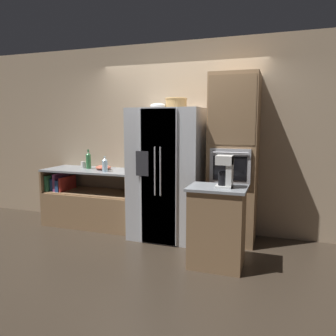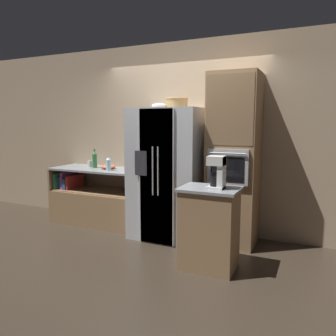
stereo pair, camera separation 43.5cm
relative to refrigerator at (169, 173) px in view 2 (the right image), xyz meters
name	(u,v)px [view 2 (the right image)]	position (x,y,z in m)	size (l,w,h in m)	color
ground_plane	(170,237)	(0.05, -0.07, -0.91)	(20.00, 20.00, 0.00)	#382D23
wall_back	(184,137)	(0.05, 0.44, 0.49)	(12.00, 0.06, 2.80)	tan
counter_left	(98,203)	(-1.31, 0.08, -0.58)	(1.52, 0.65, 0.90)	#93704C
refrigerator	(169,173)	(0.00, 0.00, 0.00)	(0.99, 0.85, 1.82)	silver
wall_oven	(234,160)	(0.89, 0.10, 0.22)	(0.63, 0.67, 2.25)	#93704C
island_counter	(209,228)	(0.85, -0.78, -0.45)	(0.64, 0.49, 0.92)	#93704C
wicker_basket	(177,103)	(0.09, 0.07, 0.99)	(0.31, 0.31, 0.14)	tan
fruit_bowl	(159,106)	(-0.16, 0.02, 0.95)	(0.22, 0.22, 0.07)	white
bottle_tall	(109,164)	(-0.98, -0.06, 0.09)	(0.08, 0.08, 0.23)	silver
bottle_short	(95,159)	(-1.39, 0.14, 0.12)	(0.08, 0.08, 0.31)	#33723F
mug	(90,164)	(-1.50, 0.17, 0.04)	(0.12, 0.08, 0.10)	silver
mixing_bowl	(108,167)	(-1.11, 0.11, 0.02)	(0.24, 0.24, 0.07)	#DB664C
coffee_maker	(218,171)	(0.94, -0.79, 0.20)	(0.18, 0.18, 0.35)	white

